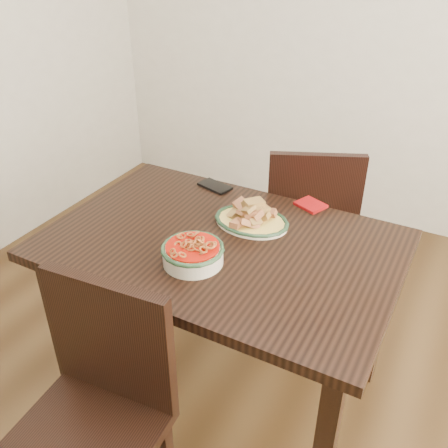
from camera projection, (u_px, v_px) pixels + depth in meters
The scene contains 9 objects.
floor at pixel (228, 389), 2.17m from camera, with size 3.50×3.50×0.00m, color #392512.
wall_back at pixel (375, 13), 2.81m from camera, with size 3.50×0.10×2.60m, color silver.
dining_table at pixel (221, 261), 1.86m from camera, with size 1.27×0.84×0.75m.
chair_far at pixel (309, 219), 2.43m from camera, with size 0.55×0.55×0.89m.
chair_near at pixel (97, 404), 1.50m from camera, with size 0.45×0.45×0.89m.
fish_plate at pixel (252, 214), 1.89m from camera, with size 0.29×0.22×0.11m.
noodle_bowl at pixel (193, 252), 1.68m from camera, with size 0.22×0.22×0.08m.
smartphone at pixel (215, 186), 2.17m from camera, with size 0.14×0.08×0.01m, color black.
napkin at pixel (311, 205), 2.03m from camera, with size 0.11×0.09×0.01m, color maroon.
Camera 1 is at (0.68, -1.31, 1.75)m, focal length 40.00 mm.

